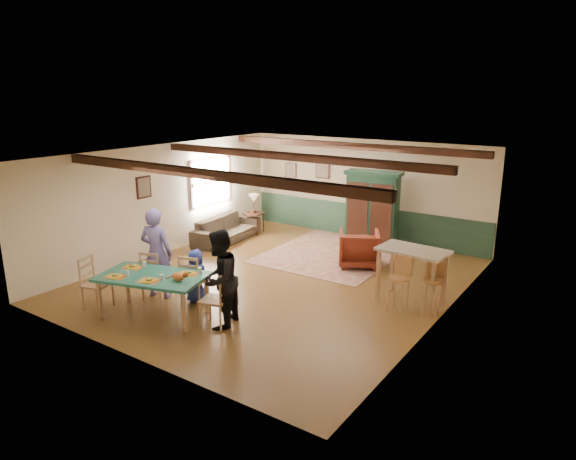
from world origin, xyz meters
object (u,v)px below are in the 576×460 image
Objects in this scene: armoire at (372,210)px; armchair at (359,249)px; dining_chair_far_left at (156,274)px; table_lamp at (254,204)px; person_man at (156,253)px; cat at (178,276)px; end_table at (254,223)px; counter_table at (411,276)px; bar_stool_left at (398,285)px; person_woman at (219,279)px; sofa at (227,229)px; dining_chair_end_right at (215,299)px; dining_chair_far_right at (194,279)px; dining_table at (154,296)px; bar_stool_right at (432,287)px; person_child at (196,276)px; dining_chair_end_left at (97,283)px.

armoire is 2.16× the size of armchair.
table_lamp is (-1.37, 4.87, 0.36)m from dining_chair_far_left.
person_man is 3.36× the size of table_lamp.
cat is 6.01m from end_table.
table_lamp is 0.42× the size of counter_table.
armoire reaches higher than bar_stool_left.
bar_stool_left is at bearing -170.04° from dining_chair_far_left.
person_woman is at bearing -57.56° from table_lamp.
armoire reaches higher than armchair.
dining_chair_end_right is at bearing -148.84° from sofa.
dining_chair_far_right is 4.05m from armchair.
dining_table reaches higher than sofa.
dining_chair_end_right is at bearing 136.17° from dining_chair_far_right.
dining_table is 0.87m from dining_chair_far_left.
dining_chair_far_right reaches higher than cat.
dining_chair_far_right is 1.70× the size of end_table.
dining_chair_far_left is at bearing -154.58° from bar_stool_right.
dining_chair_far_right is 5.39m from armoire.
dining_chair_end_right is at bearing -129.99° from counter_table.
end_table is at bearing -90.97° from person_man.
person_man is at bearing 29.37° from armchair.
end_table is (-3.14, 5.12, -0.20)m from dining_chair_end_right.
person_child is at bearing -136.85° from dining_chair_end_right.
person_man is 4.93m from counter_table.
dining_table is at bearing -161.90° from sofa.
cat is 0.29× the size of counter_table.
dining_table is 0.94× the size of armoire.
dining_chair_far_right reaches higher than armchair.
dining_chair_far_left is at bearing -0.00° from dining_chair_far_right.
person_woman is 4.58× the size of cat.
dining_chair_far_left is at bearing 135.75° from dining_table.
armchair is at bearing 155.94° from person_woman.
counter_table is at bearing 42.14° from dining_table.
dining_chair_far_left is 0.41m from person_man.
counter_table is (3.41, 2.31, 0.01)m from person_child.
cat is 4.54m from bar_stool_right.
counter_table is at bearing -162.58° from person_child.
sofa is (-2.29, 3.52, -0.20)m from person_child.
end_table is 6.18m from bar_stool_left.
person_man is 1.37m from cat.
person_man is 0.92m from person_child.
dining_chair_end_left and dining_chair_end_right have the same top height.
dining_chair_end_right is at bearing 16.70° from dining_table.
bar_stool_left is at bearing -65.15° from armoire.
armchair is at bearing -130.82° from person_child.
dining_chair_far_left is 1.00× the size of dining_chair_far_right.
end_table is at bearing 158.06° from counter_table.
person_child is at bearing -145.88° from counter_table.
sofa is at bearing -162.54° from armoire.
person_man is 0.81× the size of sofa.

